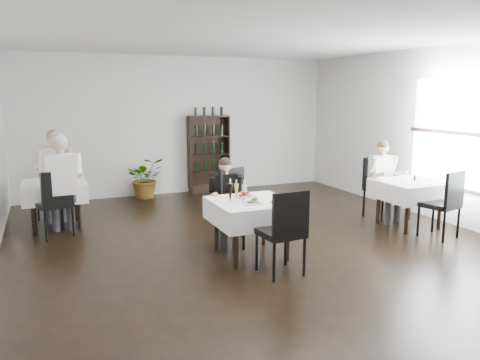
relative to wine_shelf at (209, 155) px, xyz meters
name	(u,v)px	position (x,y,z in m)	size (l,w,h in m)	color
room_shell	(272,145)	(-0.60, -4.31, 0.65)	(9.00, 9.00, 9.00)	black
window_right	(464,137)	(2.88, -4.31, 0.65)	(0.06, 2.30, 1.85)	white
wine_shelf	(209,155)	(0.00, 0.00, 0.00)	(0.90, 0.28, 1.75)	black
main_table	(251,211)	(-0.90, -4.31, -0.23)	(1.03, 1.03, 0.77)	black
left_table	(55,191)	(-3.30, -1.81, -0.23)	(0.98, 0.98, 0.77)	black
right_table	(409,190)	(2.10, -4.01, -0.23)	(0.98, 0.98, 0.77)	black
potted_tree	(146,178)	(-1.46, -0.11, -0.41)	(0.78, 0.68, 0.87)	#26501B
main_chair_far	(238,201)	(-0.83, -3.69, -0.22)	(0.66, 0.66, 1.09)	black
main_chair_near	(285,227)	(-0.83, -5.13, -0.24)	(0.52, 0.52, 1.06)	black
left_chair_far	(52,187)	(-3.33, -1.02, -0.31)	(0.52, 0.53, 0.94)	black
left_chair_near	(55,199)	(-3.31, -2.39, -0.25)	(0.61, 0.61, 1.05)	black
right_chair_far	(378,183)	(2.07, -3.28, -0.24)	(0.56, 0.56, 1.07)	black
right_chair_near	(445,200)	(2.12, -4.75, -0.25)	(0.59, 0.59, 1.05)	black
diner_main	(226,194)	(-1.01, -3.66, -0.11)	(0.52, 0.54, 1.27)	#393940
diner_left_far	(55,167)	(-3.26, -1.15, 0.07)	(0.63, 0.65, 1.57)	#393940
diner_left_near	(61,177)	(-3.20, -2.35, 0.09)	(0.60, 0.60, 1.61)	#393940
diner_right_far	(384,174)	(1.99, -3.50, -0.03)	(0.53, 0.52, 1.40)	#393940
plate_far	(245,196)	(-0.89, -4.08, -0.06)	(0.25, 0.25, 0.08)	white
plate_near	(253,202)	(-0.95, -4.49, -0.06)	(0.28, 0.28, 0.07)	white
pilsner_dark	(230,193)	(-1.22, -4.35, 0.06)	(0.08, 0.08, 0.33)	black
pilsner_lager	(236,192)	(-1.09, -4.26, 0.04)	(0.07, 0.07, 0.29)	gold
coke_bottle	(244,192)	(-0.98, -4.27, 0.03)	(0.07, 0.07, 0.27)	silver
napkin_cutlery	(277,202)	(-0.63, -4.55, -0.07)	(0.18, 0.18, 0.02)	black
pepper_mill	(415,178)	(2.19, -4.02, -0.03)	(0.04, 0.04, 0.09)	black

